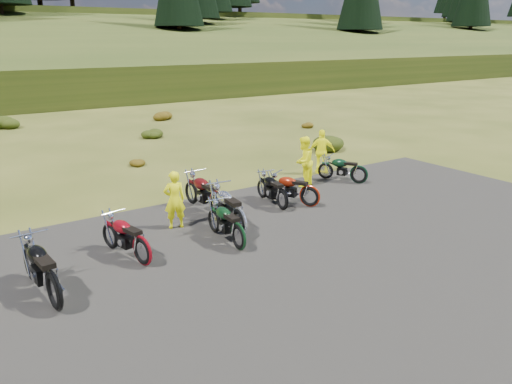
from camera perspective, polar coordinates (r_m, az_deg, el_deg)
ground at (r=13.54m, az=2.27°, el=-4.83°), size 300.00×300.00×0.00m
gravel_pad at (r=12.12m, az=7.91°, el=-7.74°), size 20.00×12.00×0.04m
shrub_3 at (r=32.59m, az=-26.55°, el=7.31°), size 1.56×1.56×0.92m
shrub_4 at (r=21.11m, az=-13.57°, el=3.47°), size 0.77×0.77×0.45m
shrub_5 at (r=26.96m, az=-11.86°, el=6.69°), size 1.03×1.03×0.61m
shrub_6 at (r=32.88m, az=-10.75°, el=8.75°), size 1.30×1.30×0.77m
shrub_7 at (r=23.77m, az=8.37°, el=5.87°), size 1.56×1.56×0.92m
shrub_8 at (r=29.62m, az=5.64°, el=7.75°), size 0.77×0.77×0.45m
motorcycle_0 at (r=10.69m, az=-21.77°, el=-12.53°), size 0.98×2.40×1.22m
motorcycle_1 at (r=12.01m, az=-12.74°, el=-8.26°), size 1.12×2.14×1.07m
motorcycle_2 at (r=12.52m, az=-1.99°, el=-6.72°), size 0.77×2.03×1.05m
motorcycle_3 at (r=13.29m, az=-1.88°, el=-5.27°), size 1.01×2.39×1.22m
motorcycle_4 at (r=14.72m, az=-4.44°, el=-3.01°), size 0.84×2.29×1.19m
motorcycle_5 at (r=15.32m, az=3.00°, el=-2.15°), size 0.87×2.00×1.02m
motorcycle_6 at (r=15.68m, az=6.12°, el=-1.77°), size 1.49×2.03×1.02m
motorcycle_7 at (r=18.44m, az=11.61°, el=0.89°), size 1.48×1.95×0.99m
person_middle at (r=13.82m, az=-9.29°, el=-0.99°), size 0.66×0.50×1.62m
person_right_a at (r=17.61m, az=5.45°, el=3.39°), size 1.07×0.99×1.77m
person_right_b at (r=19.42m, az=7.52°, el=4.52°), size 1.06×0.89×1.70m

